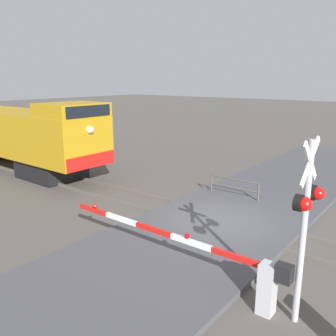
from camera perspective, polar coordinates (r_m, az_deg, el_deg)
The scene contains 8 objects.
ground_plane at distance 13.58m, azimuth 8.27°, elevation -8.86°, with size 160.00×160.00×0.00m, color #514C47.
rail_track_left at distance 12.98m, azimuth 6.66°, elevation -9.55°, with size 0.08×80.00×0.15m, color #59544C.
rail_track_right at distance 14.13m, azimuth 9.76°, elevation -7.65°, with size 0.08×80.00×0.15m, color #59544C.
road_surface at distance 13.55m, azimuth 8.28°, elevation -8.53°, with size 36.00×5.38×0.17m, color #47474C.
locomotive at distance 23.43m, azimuth -23.58°, elevation 5.08°, with size 3.00×15.07×4.10m.
crossing_signal at distance 7.96m, azimuth 21.09°, elevation -6.65°, with size 1.18×0.33×4.11m.
crossing_gate at distance 9.11m, azimuth 9.33°, elevation -14.95°, with size 0.36×7.07×1.35m.
guard_railing at distance 16.22m, azimuth 10.43°, elevation -2.80°, with size 0.08×2.40×0.95m.
Camera 1 is at (-10.91, -6.15, 5.24)m, focal length 38.41 mm.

